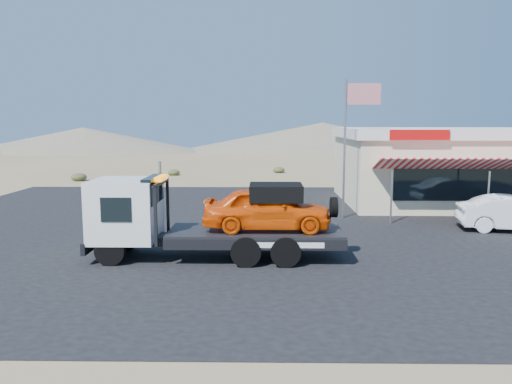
% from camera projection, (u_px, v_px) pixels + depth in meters
% --- Properties ---
extents(ground, '(120.00, 120.00, 0.00)m').
position_uv_depth(ground, '(230.00, 242.00, 17.72)').
color(ground, '#886F4D').
rests_on(ground, ground).
extents(asphalt_lot, '(32.00, 24.00, 0.02)m').
position_uv_depth(asphalt_lot, '(283.00, 225.00, 20.66)').
color(asphalt_lot, black).
rests_on(asphalt_lot, ground).
extents(tow_truck, '(7.67, 2.27, 2.56)m').
position_uv_depth(tow_truck, '(210.00, 215.00, 15.41)').
color(tow_truck, black).
rests_on(tow_truck, asphalt_lot).
extents(jerky_store, '(10.40, 9.97, 3.90)m').
position_uv_depth(jerky_store, '(441.00, 165.00, 26.17)').
color(jerky_store, beige).
rests_on(jerky_store, asphalt_lot).
extents(flagpole, '(1.55, 0.10, 6.00)m').
position_uv_depth(flagpole, '(350.00, 133.00, 21.58)').
color(flagpole, '#99999E').
rests_on(flagpole, asphalt_lot).
extents(distant_hills, '(126.00, 48.00, 4.20)m').
position_uv_depth(distant_hills, '(188.00, 139.00, 72.22)').
color(distant_hills, '#726B59').
rests_on(distant_hills, ground).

